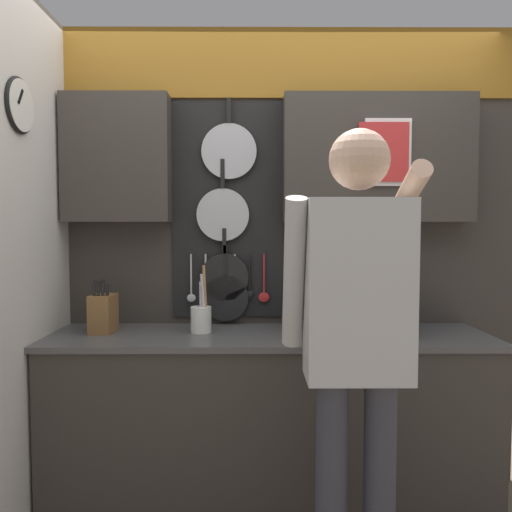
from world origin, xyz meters
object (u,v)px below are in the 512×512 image
(knife_block, at_px, (103,313))
(person, at_px, (357,325))
(microwave, at_px, (352,303))
(utensil_crock, at_px, (201,317))

(knife_block, xyz_separation_m, person, (1.15, -0.69, 0.07))
(knife_block, bearing_deg, microwave, -0.04)
(microwave, relative_size, knife_block, 1.82)
(knife_block, bearing_deg, utensil_crock, 0.14)
(knife_block, height_order, utensil_crock, utensil_crock)
(microwave, xyz_separation_m, knife_block, (-1.27, 0.00, -0.05))
(person, bearing_deg, microwave, 80.13)
(utensil_crock, relative_size, person, 0.19)
(knife_block, bearing_deg, person, -31.08)
(microwave, relative_size, person, 0.28)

